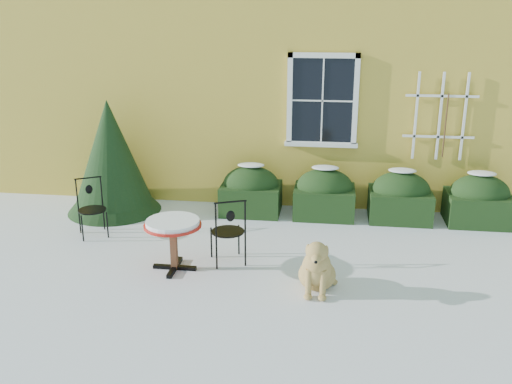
# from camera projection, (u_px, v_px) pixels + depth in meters

# --- Properties ---
(ground) EXTENTS (80.00, 80.00, 0.00)m
(ground) POSITION_uv_depth(u_px,v_px,m) (246.00, 277.00, 7.83)
(ground) COLOR white
(ground) RESTS_ON ground
(house) EXTENTS (12.40, 8.40, 6.40)m
(house) POSITION_uv_depth(u_px,v_px,m) (290.00, 20.00, 13.42)
(house) COLOR yellow
(house) RESTS_ON ground
(hedge_row) EXTENTS (4.95, 0.80, 0.91)m
(hedge_row) POSITION_uv_depth(u_px,v_px,m) (362.00, 196.00, 9.90)
(hedge_row) COLOR black
(hedge_row) RESTS_ON ground
(evergreen_shrub) EXTENTS (1.67, 1.67, 2.02)m
(evergreen_shrub) POSITION_uv_depth(u_px,v_px,m) (112.00, 167.00, 10.12)
(evergreen_shrub) COLOR black
(evergreen_shrub) RESTS_ON ground
(bistro_table) EXTENTS (0.80, 0.80, 0.74)m
(bistro_table) POSITION_uv_depth(u_px,v_px,m) (173.00, 229.00, 7.86)
(bistro_table) COLOR black
(bistro_table) RESTS_ON ground
(patio_chair_near) EXTENTS (0.58, 0.57, 1.00)m
(patio_chair_near) POSITION_uv_depth(u_px,v_px,m) (228.00, 231.00, 8.11)
(patio_chair_near) COLOR black
(patio_chair_near) RESTS_ON ground
(patio_chair_far) EXTENTS (0.56, 0.56, 0.93)m
(patio_chair_far) POSITION_uv_depth(u_px,v_px,m) (92.00, 207.00, 9.14)
(patio_chair_far) COLOR black
(patio_chair_far) RESTS_ON ground
(dog) EXTENTS (0.53, 0.87, 0.78)m
(dog) POSITION_uv_depth(u_px,v_px,m) (317.00, 269.00, 7.33)
(dog) COLOR tan
(dog) RESTS_ON ground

